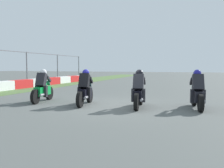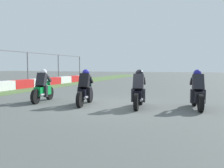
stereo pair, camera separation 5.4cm
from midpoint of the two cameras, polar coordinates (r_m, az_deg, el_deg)
The scene contains 5 objects.
ground_plane at distance 9.89m, azimuth 0.49°, elevation -5.19°, with size 120.00×120.00×0.00m, color #515653.
rider_lane_a at distance 9.59m, azimuth 20.19°, elevation -1.99°, with size 2.04×0.61×1.51m.
rider_lane_b at distance 9.34m, azimuth 6.68°, elevation -1.91°, with size 2.04×0.57×1.51m.
rider_lane_c at distance 10.00m, azimuth -6.39°, elevation -1.50°, with size 2.04×0.60×1.51m.
rider_lane_d at distance 11.27m, azimuth -16.34°, elevation -1.00°, with size 2.03×0.61×1.51m.
Camera 2 is at (-9.19, -3.25, 1.63)m, focal length 37.62 mm.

